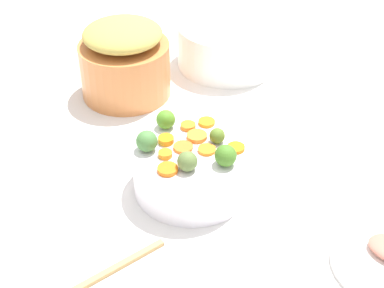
{
  "coord_description": "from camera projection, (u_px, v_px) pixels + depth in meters",
  "views": [
    {
      "loc": [
        -0.7,
        -0.46,
        0.75
      ],
      "look_at": [
        0.01,
        -0.03,
        0.12
      ],
      "focal_mm": 53.37,
      "sensor_mm": 36.0,
      "label": 1
    }
  ],
  "objects": [
    {
      "name": "serving_bowl_carrots",
      "position": [
        192.0,
        168.0,
        1.07
      ],
      "size": [
        0.22,
        0.22,
        0.09
      ],
      "primitive_type": "cylinder",
      "color": "white",
      "rests_on": "tabletop"
    },
    {
      "name": "brussels_sprout_2",
      "position": [
        226.0,
        155.0,
        0.99
      ],
      "size": [
        0.04,
        0.04,
        0.04
      ],
      "primitive_type": "sphere",
      "color": "#457925",
      "rests_on": "serving_bowl_carrots"
    },
    {
      "name": "carrot_slice_1",
      "position": [
        207.0,
        150.0,
        1.03
      ],
      "size": [
        0.05,
        0.05,
        0.01
      ],
      "primitive_type": "cylinder",
      "rotation": [
        0.0,
        0.0,
        2.48
      ],
      "color": "orange",
      "rests_on": "serving_bowl_carrots"
    },
    {
      "name": "stuffing_mound",
      "position": [
        122.0,
        34.0,
        1.28
      ],
      "size": [
        0.18,
        0.18,
        0.05
      ],
      "primitive_type": "ellipsoid",
      "color": "tan",
      "rests_on": "metal_pot"
    },
    {
      "name": "carrot_slice_4",
      "position": [
        166.0,
        154.0,
        1.02
      ],
      "size": [
        0.04,
        0.04,
        0.01
      ],
      "primitive_type": "cylinder",
      "rotation": [
        0.0,
        0.0,
        4.06
      ],
      "color": "orange",
      "rests_on": "serving_bowl_carrots"
    },
    {
      "name": "brussels_sprout_1",
      "position": [
        217.0,
        136.0,
        1.05
      ],
      "size": [
        0.03,
        0.03,
        0.03
      ],
      "primitive_type": "sphere",
      "color": "#567225",
      "rests_on": "serving_bowl_carrots"
    },
    {
      "name": "brussels_sprout_0",
      "position": [
        187.0,
        161.0,
        0.98
      ],
      "size": [
        0.04,
        0.04,
        0.04
      ],
      "primitive_type": "sphere",
      "color": "#5C7439",
      "rests_on": "serving_bowl_carrots"
    },
    {
      "name": "carrot_slice_7",
      "position": [
        165.0,
        141.0,
        1.05
      ],
      "size": [
        0.03,
        0.03,
        0.01
      ],
      "primitive_type": "cylinder",
      "rotation": [
        0.0,
        0.0,
        6.24
      ],
      "color": "orange",
      "rests_on": "serving_bowl_carrots"
    },
    {
      "name": "carrot_slice_0",
      "position": [
        236.0,
        148.0,
        1.04
      ],
      "size": [
        0.04,
        0.04,
        0.01
      ],
      "primitive_type": "cylinder",
      "rotation": [
        0.0,
        0.0,
        3.41
      ],
      "color": "orange",
      "rests_on": "serving_bowl_carrots"
    },
    {
      "name": "brussels_sprout_3",
      "position": [
        147.0,
        141.0,
        1.02
      ],
      "size": [
        0.04,
        0.04,
        0.04
      ],
      "primitive_type": "sphere",
      "color": "#487D3D",
      "rests_on": "serving_bowl_carrots"
    },
    {
      "name": "tabletop",
      "position": [
        177.0,
        188.0,
        1.11
      ],
      "size": [
        2.4,
        2.4,
        0.02
      ],
      "primitive_type": "cube",
      "color": "white",
      "rests_on": "ground"
    },
    {
      "name": "carrot_slice_6",
      "position": [
        188.0,
        126.0,
        1.09
      ],
      "size": [
        0.04,
        0.04,
        0.01
      ],
      "primitive_type": "cylinder",
      "rotation": [
        0.0,
        0.0,
        3.65
      ],
      "color": "orange",
      "rests_on": "serving_bowl_carrots"
    },
    {
      "name": "carrot_slice_5",
      "position": [
        182.0,
        149.0,
        1.03
      ],
      "size": [
        0.05,
        0.05,
        0.01
      ],
      "primitive_type": "cylinder",
      "rotation": [
        0.0,
        0.0,
        0.78
      ],
      "color": "orange",
      "rests_on": "serving_bowl_carrots"
    },
    {
      "name": "carrot_slice_8",
      "position": [
        207.0,
        122.0,
        1.1
      ],
      "size": [
        0.03,
        0.03,
        0.01
      ],
      "primitive_type": "cylinder",
      "rotation": [
        0.0,
        0.0,
        3.08
      ],
      "color": "orange",
      "rests_on": "serving_bowl_carrots"
    },
    {
      "name": "carrot_slice_3",
      "position": [
        168.0,
        169.0,
        0.99
      ],
      "size": [
        0.04,
        0.04,
        0.01
      ],
      "primitive_type": "cylinder",
      "rotation": [
        0.0,
        0.0,
        4.62
      ],
      "color": "orange",
      "rests_on": "serving_bowl_carrots"
    },
    {
      "name": "brussels_sprout_4",
      "position": [
        166.0,
        119.0,
        1.08
      ],
      "size": [
        0.04,
        0.04,
        0.04
      ],
      "primitive_type": "sphere",
      "color": "#4E8724",
      "rests_on": "serving_bowl_carrots"
    },
    {
      "name": "metal_pot",
      "position": [
        125.0,
        69.0,
        1.33
      ],
      "size": [
        0.21,
        0.21,
        0.13
      ],
      "primitive_type": "cylinder",
      "color": "#CC7A42",
      "rests_on": "tabletop"
    },
    {
      "name": "casserole_dish",
      "position": [
        228.0,
        45.0,
        1.45
      ],
      "size": [
        0.26,
        0.26,
        0.11
      ],
      "primitive_type": "cylinder",
      "color": "white",
      "rests_on": "tabletop"
    },
    {
      "name": "carrot_slice_2",
      "position": [
        197.0,
        136.0,
        1.06
      ],
      "size": [
        0.05,
        0.05,
        0.01
      ],
      "primitive_type": "cylinder",
      "rotation": [
        0.0,
        0.0,
        3.99
      ],
      "color": "orange",
      "rests_on": "serving_bowl_carrots"
    }
  ]
}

